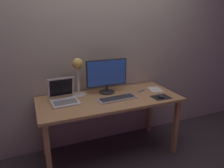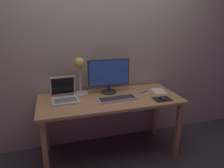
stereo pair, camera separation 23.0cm
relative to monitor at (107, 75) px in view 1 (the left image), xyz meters
The scene contains 11 objects.
ground_plane 0.98m from the monitor, 101.57° to the right, with size 4.80×4.80×0.00m, color #383333.
back_wall 0.40m from the monitor, 99.34° to the left, with size 4.80×0.06×2.60m, color #B2A893.
desk 0.35m from the monitor, 101.57° to the right, with size 1.60×0.70×0.74m.
monitor is the anchor object (origin of this frame).
keyboard_main 0.33m from the monitor, 84.01° to the right, with size 0.45×0.17×0.03m.
laptop 0.57m from the monitor, behind, with size 0.31×0.32×0.25m.
desk_lamp 0.35m from the monitor, behind, with size 0.17×0.17×0.44m.
mousepad 0.68m from the monitor, 36.60° to the right, with size 0.20×0.16×0.00m, color black.
mouse 0.67m from the monitor, 37.60° to the right, with size 0.06×0.10×0.03m, color #28282B.
paper_sheet_near_mouse 0.66m from the monitor, 11.36° to the right, with size 0.15×0.21×0.00m, color white.
pen 0.48m from the monitor, 15.81° to the right, with size 0.01×0.01×0.14m, color #2633A5.
Camera 1 is at (-0.81, -2.08, 1.62)m, focal length 33.66 mm.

